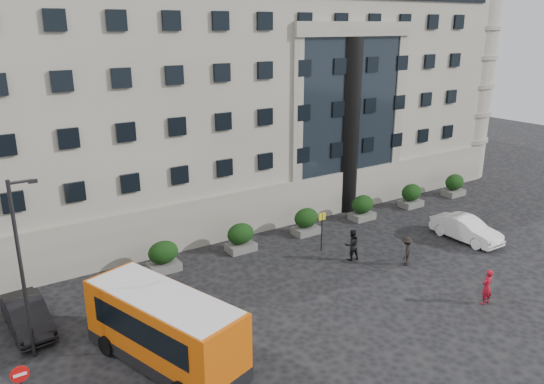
{
  "coord_description": "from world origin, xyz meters",
  "views": [
    {
      "loc": [
        -14.37,
        -19.21,
        13.77
      ],
      "look_at": [
        0.99,
        3.89,
        5.0
      ],
      "focal_mm": 35.0,
      "sensor_mm": 36.0,
      "label": 1
    }
  ],
  "objects_px": {
    "hedge_d": "(362,207)",
    "white_taxi": "(466,229)",
    "parked_car_b": "(27,315)",
    "pedestrian_c": "(406,251)",
    "no_entry_sign": "(21,382)",
    "hedge_b": "(241,237)",
    "pedestrian_b": "(352,245)",
    "bus_stop_sign": "(322,225)",
    "pedestrian_a": "(487,287)",
    "minibus": "(164,326)",
    "hedge_f": "(454,185)",
    "street_lamp": "(22,265)",
    "hedge_a": "(163,256)",
    "hedge_e": "(411,195)",
    "hedge_c": "(306,221)"
  },
  "relations": [
    {
      "from": "hedge_e",
      "to": "pedestrian_c",
      "type": "height_order",
      "value": "hedge_e"
    },
    {
      "from": "hedge_e",
      "to": "hedge_b",
      "type": "bearing_deg",
      "value": 180.0
    },
    {
      "from": "no_entry_sign",
      "to": "parked_car_b",
      "type": "distance_m",
      "value": 6.65
    },
    {
      "from": "white_taxi",
      "to": "hedge_b",
      "type": "bearing_deg",
      "value": 152.68
    },
    {
      "from": "pedestrian_b",
      "to": "pedestrian_c",
      "type": "bearing_deg",
      "value": 145.77
    },
    {
      "from": "hedge_e",
      "to": "white_taxi",
      "type": "xyz_separation_m",
      "value": [
        -2.21,
        -6.8,
        -0.13
      ]
    },
    {
      "from": "minibus",
      "to": "parked_car_b",
      "type": "bearing_deg",
      "value": 109.34
    },
    {
      "from": "hedge_c",
      "to": "pedestrian_b",
      "type": "bearing_deg",
      "value": -92.72
    },
    {
      "from": "bus_stop_sign",
      "to": "hedge_c",
      "type": "bearing_deg",
      "value": 72.18
    },
    {
      "from": "no_entry_sign",
      "to": "pedestrian_b",
      "type": "xyz_separation_m",
      "value": [
        19.17,
        3.93,
        -0.67
      ]
    },
    {
      "from": "hedge_a",
      "to": "hedge_c",
      "type": "relative_size",
      "value": 1.0
    },
    {
      "from": "hedge_a",
      "to": "bus_stop_sign",
      "type": "height_order",
      "value": "bus_stop_sign"
    },
    {
      "from": "hedge_a",
      "to": "hedge_e",
      "type": "distance_m",
      "value": 20.8
    },
    {
      "from": "hedge_b",
      "to": "bus_stop_sign",
      "type": "xyz_separation_m",
      "value": [
        4.3,
        -2.8,
        0.8
      ]
    },
    {
      "from": "hedge_f",
      "to": "minibus",
      "type": "bearing_deg",
      "value": -164.17
    },
    {
      "from": "hedge_b",
      "to": "hedge_e",
      "type": "distance_m",
      "value": 15.6
    },
    {
      "from": "hedge_d",
      "to": "bus_stop_sign",
      "type": "height_order",
      "value": "bus_stop_sign"
    },
    {
      "from": "hedge_a",
      "to": "pedestrian_a",
      "type": "height_order",
      "value": "pedestrian_a"
    },
    {
      "from": "hedge_a",
      "to": "street_lamp",
      "type": "relative_size",
      "value": 0.23
    },
    {
      "from": "street_lamp",
      "to": "bus_stop_sign",
      "type": "height_order",
      "value": "street_lamp"
    },
    {
      "from": "hedge_e",
      "to": "pedestrian_a",
      "type": "bearing_deg",
      "value": -123.57
    },
    {
      "from": "bus_stop_sign",
      "to": "pedestrian_a",
      "type": "bearing_deg",
      "value": -74.33
    },
    {
      "from": "no_entry_sign",
      "to": "minibus",
      "type": "relative_size",
      "value": 0.29
    },
    {
      "from": "hedge_e",
      "to": "bus_stop_sign",
      "type": "height_order",
      "value": "bus_stop_sign"
    },
    {
      "from": "hedge_a",
      "to": "pedestrian_c",
      "type": "bearing_deg",
      "value": -30.35
    },
    {
      "from": "hedge_a",
      "to": "hedge_e",
      "type": "height_order",
      "value": "same"
    },
    {
      "from": "no_entry_sign",
      "to": "pedestrian_c",
      "type": "distance_m",
      "value": 21.47
    },
    {
      "from": "parked_car_b",
      "to": "pedestrian_c",
      "type": "relative_size",
      "value": 2.56
    },
    {
      "from": "pedestrian_c",
      "to": "street_lamp",
      "type": "bearing_deg",
      "value": -40.89
    },
    {
      "from": "hedge_d",
      "to": "hedge_b",
      "type": "bearing_deg",
      "value": 180.0
    },
    {
      "from": "hedge_a",
      "to": "pedestrian_c",
      "type": "relative_size",
      "value": 1.02
    },
    {
      "from": "hedge_a",
      "to": "no_entry_sign",
      "type": "xyz_separation_m",
      "value": [
        -9.0,
        -8.84,
        0.72
      ]
    },
    {
      "from": "white_taxi",
      "to": "no_entry_sign",
      "type": "bearing_deg",
      "value": -176.17
    },
    {
      "from": "no_entry_sign",
      "to": "hedge_f",
      "type": "bearing_deg",
      "value": 14.17
    },
    {
      "from": "street_lamp",
      "to": "bus_stop_sign",
      "type": "xyz_separation_m",
      "value": [
        17.44,
        2.0,
        -2.64
      ]
    },
    {
      "from": "hedge_b",
      "to": "street_lamp",
      "type": "xyz_separation_m",
      "value": [
        -13.14,
        -4.8,
        3.44
      ]
    },
    {
      "from": "no_entry_sign",
      "to": "hedge_a",
      "type": "bearing_deg",
      "value": 44.48
    },
    {
      "from": "no_entry_sign",
      "to": "pedestrian_c",
      "type": "relative_size",
      "value": 1.29
    },
    {
      "from": "hedge_a",
      "to": "hedge_c",
      "type": "height_order",
      "value": "same"
    },
    {
      "from": "pedestrian_b",
      "to": "pedestrian_c",
      "type": "xyz_separation_m",
      "value": [
        2.23,
        -2.35,
        -0.08
      ]
    },
    {
      "from": "hedge_f",
      "to": "white_taxi",
      "type": "xyz_separation_m",
      "value": [
        -7.41,
        -6.8,
        -0.13
      ]
    },
    {
      "from": "hedge_c",
      "to": "pedestrian_c",
      "type": "distance_m",
      "value": 7.53
    },
    {
      "from": "no_entry_sign",
      "to": "minibus",
      "type": "height_order",
      "value": "minibus"
    },
    {
      "from": "hedge_b",
      "to": "pedestrian_b",
      "type": "xyz_separation_m",
      "value": [
        4.97,
        -4.91,
        0.05
      ]
    },
    {
      "from": "pedestrian_a",
      "to": "no_entry_sign",
      "type": "bearing_deg",
      "value": -10.42
    },
    {
      "from": "minibus",
      "to": "pedestrian_c",
      "type": "distance_m",
      "value": 15.83
    },
    {
      "from": "street_lamp",
      "to": "pedestrian_b",
      "type": "relative_size",
      "value": 4.09
    },
    {
      "from": "hedge_a",
      "to": "parked_car_b",
      "type": "distance_m",
      "value": 8.15
    },
    {
      "from": "hedge_d",
      "to": "white_taxi",
      "type": "height_order",
      "value": "hedge_d"
    },
    {
      "from": "parked_car_b",
      "to": "pedestrian_c",
      "type": "bearing_deg",
      "value": -16.46
    }
  ]
}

